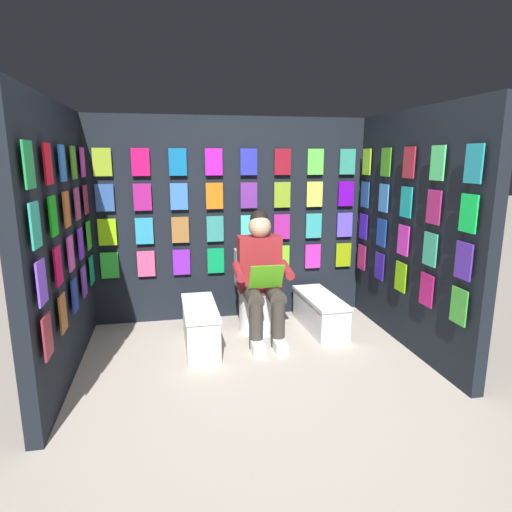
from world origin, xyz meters
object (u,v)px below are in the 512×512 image
object	(u,v)px
toilet	(257,296)
comic_longbox_far	(200,326)
person_reading	(262,275)
comic_longbox_near	(320,312)

from	to	relation	value
toilet	comic_longbox_far	distance (m)	0.69
comic_longbox_far	person_reading	bearing A→B (deg)	-169.18
toilet	comic_longbox_near	distance (m)	0.64
person_reading	comic_longbox_near	world-z (taller)	person_reading
person_reading	comic_longbox_far	bearing A→B (deg)	12.35
toilet	person_reading	bearing A→B (deg)	90.12
person_reading	comic_longbox_near	bearing A→B (deg)	-171.81
person_reading	toilet	bearing A→B (deg)	-89.88
comic_longbox_far	toilet	bearing A→B (deg)	-150.21
toilet	person_reading	xyz separation A→B (m)	(0.00, 0.23, 0.27)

